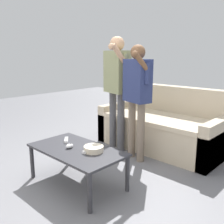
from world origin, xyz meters
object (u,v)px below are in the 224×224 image
object	(u,v)px
game_remote_nunchuk	(70,146)
couch	(163,127)
coffee_table	(77,153)
snack_bowl	(94,149)
game_remote_wand_far	(90,151)
player_center	(137,89)
game_remote_wand_near	(66,140)
player_left	(117,80)

from	to	relation	value
game_remote_nunchuk	couch	bearing A→B (deg)	86.37
coffee_table	snack_bowl	xyz separation A→B (m)	(0.19, 0.07, 0.08)
game_remote_nunchuk	game_remote_wand_far	distance (m)	0.26
game_remote_nunchuk	game_remote_wand_far	bearing A→B (deg)	15.00
player_center	game_remote_wand_near	bearing A→B (deg)	-108.43
coffee_table	game_remote_wand_near	xyz separation A→B (m)	(-0.27, 0.07, 0.06)
coffee_table	game_remote_wand_near	distance (m)	0.29
snack_bowl	game_remote_wand_far	size ratio (longest dim) A/B	1.30
player_left	game_remote_wand_near	size ratio (longest dim) A/B	11.73
couch	game_remote_wand_far	bearing A→B (deg)	-84.95
game_remote_nunchuk	game_remote_wand_near	bearing A→B (deg)	152.06
couch	player_left	distance (m)	1.01
game_remote_nunchuk	game_remote_wand_near	xyz separation A→B (m)	(-0.21, 0.11, -0.01)
snack_bowl	player_left	distance (m)	1.33
game_remote_nunchuk	player_center	world-z (taller)	player_center
snack_bowl	game_remote_wand_near	size ratio (longest dim) A/B	1.47
couch	coffee_table	xyz separation A→B (m)	(-0.04, -1.64, 0.05)
coffee_table	game_remote_wand_near	size ratio (longest dim) A/B	7.54
player_center	game_remote_nunchuk	bearing A→B (deg)	-95.60
game_remote_nunchuk	game_remote_wand_far	xyz separation A→B (m)	(0.25, 0.07, -0.01)
couch	coffee_table	size ratio (longest dim) A/B	1.74
snack_bowl	game_remote_nunchuk	distance (m)	0.29
game_remote_nunchuk	game_remote_wand_far	size ratio (longest dim) A/B	0.56
couch	game_remote_wand_far	world-z (taller)	couch
coffee_table	game_remote_nunchuk	world-z (taller)	game_remote_nunchuk
coffee_table	game_remote_nunchuk	size ratio (longest dim) A/B	11.99
snack_bowl	game_remote_nunchuk	size ratio (longest dim) A/B	2.33
game_remote_nunchuk	game_remote_wand_near	size ratio (longest dim) A/B	0.63
game_remote_wand_near	couch	bearing A→B (deg)	78.78
game_remote_wand_far	game_remote_nunchuk	bearing A→B (deg)	-165.00
snack_bowl	game_remote_nunchuk	world-z (taller)	snack_bowl
player_left	game_remote_wand_far	xyz separation A→B (m)	(0.59, -1.06, -0.61)
coffee_table	game_remote_nunchuk	distance (m)	0.11
game_remote_nunchuk	player_left	distance (m)	1.33
couch	snack_bowl	distance (m)	1.58
game_remote_wand_far	snack_bowl	bearing A→B (deg)	72.47
game_remote_nunchuk	player_left	xyz separation A→B (m)	(-0.35, 1.13, 0.60)
game_remote_wand_near	game_remote_wand_far	distance (m)	0.46
coffee_table	player_left	xyz separation A→B (m)	(-0.41, 1.09, 0.67)
game_remote_nunchuk	player_center	distance (m)	1.16
player_left	coffee_table	bearing A→B (deg)	-69.23
couch	game_remote_wand_near	bearing A→B (deg)	-101.22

